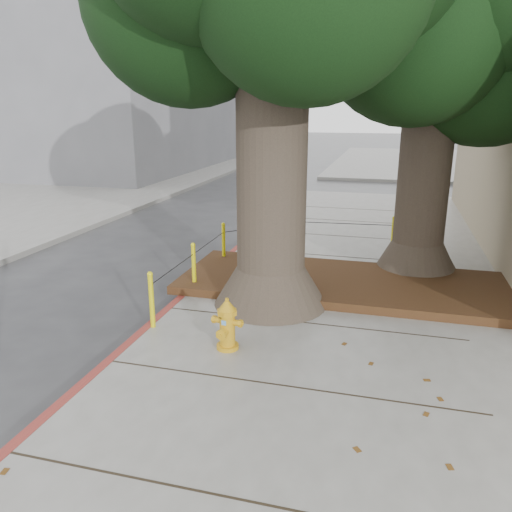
# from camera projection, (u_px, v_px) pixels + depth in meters

# --- Properties ---
(ground) EXTENTS (140.00, 140.00, 0.00)m
(ground) POSITION_uv_depth(u_px,v_px,m) (245.00, 390.00, 6.56)
(ground) COLOR #28282B
(ground) RESTS_ON ground
(sidewalk_far) EXTENTS (16.00, 20.00, 0.15)m
(sidewalk_far) POSITION_uv_depth(u_px,v_px,m) (460.00, 163.00, 32.79)
(sidewalk_far) COLOR slate
(sidewalk_far) RESTS_ON ground
(curb_red) EXTENTS (0.14, 26.00, 0.16)m
(curb_red) POSITION_uv_depth(u_px,v_px,m) (180.00, 302.00, 9.35)
(curb_red) COLOR maroon
(curb_red) RESTS_ON ground
(planter_bed) EXTENTS (6.40, 2.60, 0.16)m
(planter_bed) POSITION_uv_depth(u_px,v_px,m) (343.00, 283.00, 9.88)
(planter_bed) COLOR black
(planter_bed) RESTS_ON sidewalk_main
(building_far_grey) EXTENTS (12.00, 16.00, 12.00)m
(building_far_grey) POSITION_uv_depth(u_px,v_px,m) (103.00, 64.00, 28.93)
(building_far_grey) COLOR slate
(building_far_grey) RESTS_ON ground
(building_far_white) EXTENTS (12.00, 18.00, 15.00)m
(building_far_white) POSITION_uv_depth(u_px,v_px,m) (208.00, 67.00, 50.28)
(building_far_white) COLOR silver
(building_far_white) RESTS_ON ground
(tree_far) EXTENTS (4.50, 3.80, 7.17)m
(tree_far) POSITION_uv_depth(u_px,v_px,m) (457.00, 27.00, 9.39)
(tree_far) COLOR #4C3F33
(tree_far) RESTS_ON sidewalk_main
(bollard_ring) EXTENTS (3.79, 5.39, 0.95)m
(bollard_ring) POSITION_uv_depth(u_px,v_px,m) (263.00, 249.00, 10.63)
(bollard_ring) COLOR yellow
(bollard_ring) RESTS_ON sidewalk_main
(fire_hydrant) EXTENTS (0.42, 0.39, 0.79)m
(fire_hydrant) POSITION_uv_depth(u_px,v_px,m) (227.00, 324.00, 7.26)
(fire_hydrant) COLOR gold
(fire_hydrant) RESTS_ON sidewalk_main
(car_silver) EXTENTS (4.07, 1.72, 1.37)m
(car_silver) POSITION_uv_depth(u_px,v_px,m) (505.00, 173.00, 22.72)
(car_silver) COLOR #B5B4BA
(car_silver) RESTS_ON ground
(car_dark) EXTENTS (1.69, 3.80, 1.08)m
(car_dark) POSITION_uv_depth(u_px,v_px,m) (119.00, 166.00, 26.78)
(car_dark) COLOR black
(car_dark) RESTS_ON ground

